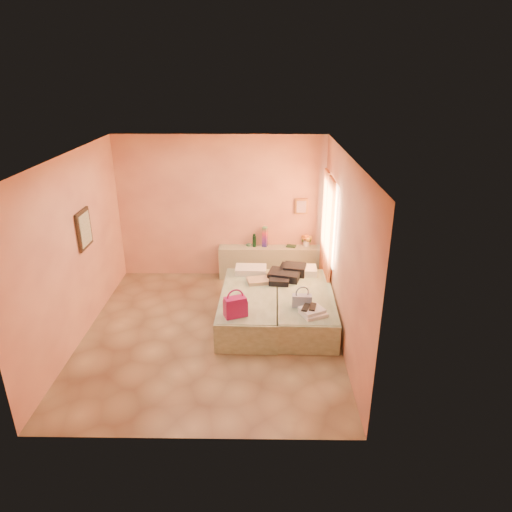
{
  "coord_description": "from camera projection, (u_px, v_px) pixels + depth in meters",
  "views": [
    {
      "loc": [
        0.8,
        -6.25,
        3.93
      ],
      "look_at": [
        0.7,
        0.85,
        0.98
      ],
      "focal_mm": 32.0,
      "sensor_mm": 36.0,
      "label": 1
    }
  ],
  "objects": [
    {
      "name": "small_dish",
      "position": [
        249.0,
        245.0,
        9.04
      ],
      "size": [
        0.14,
        0.14,
        0.03
      ],
      "primitive_type": "cylinder",
      "rotation": [
        0.0,
        0.0,
        0.25
      ],
      "color": "#4C8C5E",
      "rests_on": "headboard_ledge"
    },
    {
      "name": "sandal_pair",
      "position": [
        309.0,
        307.0,
        6.79
      ],
      "size": [
        0.24,
        0.27,
        0.02
      ],
      "primitive_type": "cube",
      "rotation": [
        0.0,
        0.0,
        -0.32
      ],
      "color": "black",
      "rests_on": "towel_stack"
    },
    {
      "name": "ground",
      "position": [
        212.0,
        333.0,
        7.29
      ],
      "size": [
        4.5,
        4.5,
        0.0
      ],
      "primitive_type": "plane",
      "color": "tan",
      "rests_on": "ground"
    },
    {
      "name": "flower_vase",
      "position": [
        307.0,
        239.0,
        8.96
      ],
      "size": [
        0.28,
        0.28,
        0.28
      ],
      "primitive_type": "cube",
      "rotation": [
        0.0,
        0.0,
        0.35
      ],
      "color": "white",
      "rests_on": "headboard_ledge"
    },
    {
      "name": "magenta_handbag",
      "position": [
        235.0,
        306.0,
        6.73
      ],
      "size": [
        0.38,
        0.3,
        0.31
      ],
      "primitive_type": "cube",
      "rotation": [
        0.0,
        0.0,
        0.38
      ],
      "color": "#A9145F",
      "rests_on": "bed_left"
    },
    {
      "name": "bed_right",
      "position": [
        304.0,
        307.0,
        7.54
      ],
      "size": [
        0.96,
        2.02,
        0.5
      ],
      "primitive_type": "cube",
      "rotation": [
        0.0,
        0.0,
        -0.03
      ],
      "color": "#B7CEA6",
      "rests_on": "ground"
    },
    {
      "name": "room_walls",
      "position": [
        224.0,
        215.0,
        7.12
      ],
      "size": [
        4.02,
        4.51,
        2.81
      ],
      "color": "#FBB686",
      "rests_on": "ground"
    },
    {
      "name": "blue_handbag",
      "position": [
        302.0,
        301.0,
        7.02
      ],
      "size": [
        0.3,
        0.14,
        0.19
      ],
      "primitive_type": "cube",
      "rotation": [
        0.0,
        0.0,
        -0.04
      ],
      "color": "#40639B",
      "rests_on": "bed_right"
    },
    {
      "name": "green_book",
      "position": [
        291.0,
        246.0,
        8.97
      ],
      "size": [
        0.21,
        0.17,
        0.03
      ],
      "primitive_type": "cube",
      "rotation": [
        0.0,
        0.0,
        -0.26
      ],
      "color": "#224029",
      "rests_on": "headboard_ledge"
    },
    {
      "name": "clothes_pile",
      "position": [
        287.0,
        274.0,
        7.95
      ],
      "size": [
        0.69,
        0.69,
        0.17
      ],
      "primitive_type": "cube",
      "rotation": [
        0.0,
        0.0,
        -0.24
      ],
      "color": "black",
      "rests_on": "bed_right"
    },
    {
      "name": "water_bottle",
      "position": [
        254.0,
        241.0,
        8.94
      ],
      "size": [
        0.08,
        0.08,
        0.25
      ],
      "primitive_type": "cylinder",
      "rotation": [
        0.0,
        0.0,
        0.07
      ],
      "color": "#153A22",
      "rests_on": "headboard_ledge"
    },
    {
      "name": "headboard_ledge",
      "position": [
        271.0,
        262.0,
        9.09
      ],
      "size": [
        2.05,
        0.3,
        0.65
      ],
      "primitive_type": "cube",
      "color": "gray",
      "rests_on": "ground"
    },
    {
      "name": "towel_stack",
      "position": [
        313.0,
        312.0,
        6.79
      ],
      "size": [
        0.44,
        0.42,
        0.1
      ],
      "primitive_type": "cube",
      "rotation": [
        0.0,
        0.0,
        0.43
      ],
      "color": "white",
      "rests_on": "bed_right"
    },
    {
      "name": "khaki_garment",
      "position": [
        258.0,
        281.0,
        7.83
      ],
      "size": [
        0.41,
        0.35,
        0.06
      ],
      "primitive_type": "cube",
      "rotation": [
        0.0,
        0.0,
        0.19
      ],
      "color": "tan",
      "rests_on": "bed_left"
    },
    {
      "name": "rainbow_box",
      "position": [
        265.0,
        237.0,
        8.93
      ],
      "size": [
        0.11,
        0.11,
        0.4
      ],
      "primitive_type": "cube",
      "rotation": [
        0.0,
        0.0,
        -0.28
      ],
      "color": "#A9145F",
      "rests_on": "headboard_ledge"
    },
    {
      "name": "bed_left",
      "position": [
        250.0,
        307.0,
        7.55
      ],
      "size": [
        0.96,
        2.02,
        0.5
      ],
      "primitive_type": "cube",
      "rotation": [
        0.0,
        0.0,
        -0.03
      ],
      "color": "#B7CEA6",
      "rests_on": "ground"
    }
  ]
}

